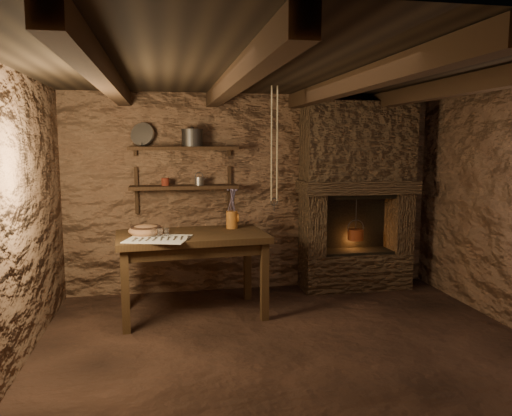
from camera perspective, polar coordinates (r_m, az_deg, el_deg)
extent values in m
plane|color=black|center=(4.53, 4.37, -16.15)|extent=(4.50, 4.50, 0.00)
cube|color=brown|center=(6.14, -0.30, 1.73)|extent=(4.50, 0.04, 2.40)
cube|color=brown|center=(2.36, 17.29, -7.95)|extent=(4.50, 0.04, 2.40)
cube|color=brown|center=(4.22, -26.46, -1.68)|extent=(0.04, 4.00, 2.40)
cube|color=black|center=(4.19, 4.71, 15.48)|extent=(4.50, 4.00, 0.04)
cube|color=black|center=(4.06, -16.87, 14.17)|extent=(0.14, 3.95, 0.16)
cube|color=black|center=(4.08, -2.32, 14.44)|extent=(0.14, 3.95, 0.16)
cube|color=black|center=(4.34, 11.28, 13.90)|extent=(0.14, 3.95, 0.16)
cube|color=black|center=(4.79, 22.74, 12.84)|extent=(0.14, 3.95, 0.16)
cube|color=black|center=(5.88, -8.21, 2.38)|extent=(1.25, 0.30, 0.04)
cube|color=black|center=(5.85, -8.30, 6.77)|extent=(1.25, 0.30, 0.04)
cube|color=#322419|center=(6.43, 11.21, -6.98)|extent=(1.35, 0.45, 0.45)
cube|color=#322419|center=(6.12, 6.44, -1.87)|extent=(0.23, 0.45, 0.75)
cube|color=#322419|center=(6.53, 15.93, -1.52)|extent=(0.23, 0.45, 0.75)
cube|color=#322419|center=(6.22, 11.55, 2.40)|extent=(1.43, 0.51, 0.16)
cube|color=#322419|center=(6.23, 11.58, 7.47)|extent=(1.35, 0.45, 0.94)
cube|color=black|center=(6.48, 10.71, -1.43)|extent=(0.90, 0.06, 0.75)
cube|color=#312011|center=(5.25, -7.36, -3.25)|extent=(1.60, 0.99, 0.07)
cube|color=#312011|center=(5.27, -7.34, -4.31)|extent=(1.45, 0.85, 0.11)
cube|color=white|center=(4.99, -11.13, -3.47)|extent=(0.70, 0.62, 0.01)
cylinder|color=#A85E20|center=(5.51, -2.76, -1.34)|extent=(0.13, 0.13, 0.19)
torus|color=#A85E20|center=(5.51, -2.09, -1.13)|extent=(0.02, 0.11, 0.11)
ellipsoid|color=#91603E|center=(5.25, -12.47, -2.55)|extent=(0.40, 0.40, 0.13)
cylinder|color=#312E2B|center=(5.86, -7.30, 7.87)|extent=(0.24, 0.24, 0.18)
cylinder|color=#9E9E99|center=(5.96, -12.85, 8.20)|extent=(0.30, 0.22, 0.28)
cylinder|color=#511910|center=(5.87, -10.32, 2.96)|extent=(0.09, 0.09, 0.09)
cylinder|color=maroon|center=(6.28, 11.31, -3.00)|extent=(0.19, 0.19, 0.13)
torus|color=#312E2B|center=(6.27, 11.33, -2.27)|extent=(0.22, 0.01, 0.22)
cylinder|color=#312E2B|center=(6.24, 11.37, -0.72)|extent=(0.01, 0.01, 0.44)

